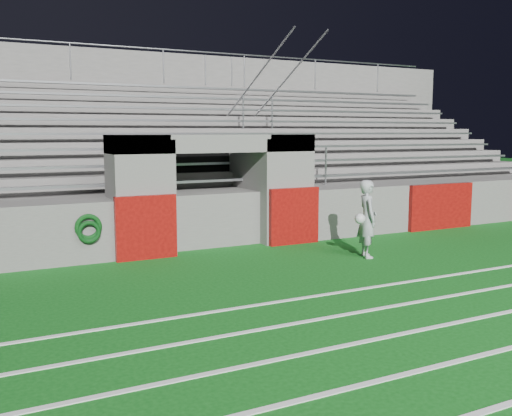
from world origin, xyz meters
TOP-DOWN VIEW (x-y plane):
  - ground at (0.00, 0.00)m, footprint 90.00×90.00m
  - stadium_structure at (0.00, 7.97)m, footprint 26.00×8.48m
  - goalkeeper_with_ball at (2.43, 0.98)m, footprint 0.70×0.70m
  - hose_coil at (-2.98, 2.93)m, footprint 0.54×0.14m

SIDE VIEW (x-z plane):
  - ground at x=0.00m, z-range 0.00..0.00m
  - hose_coil at x=-2.98m, z-range 0.44..1.03m
  - goalkeeper_with_ball at x=2.43m, z-range 0.00..1.66m
  - stadium_structure at x=0.00m, z-range -1.22..4.20m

